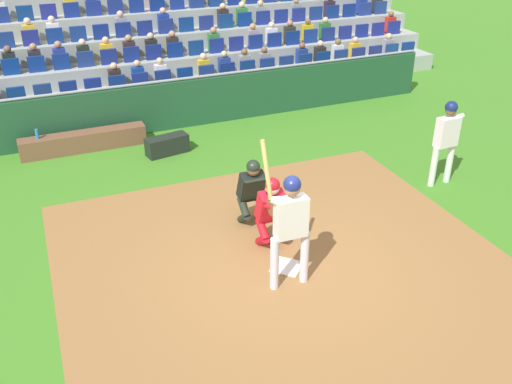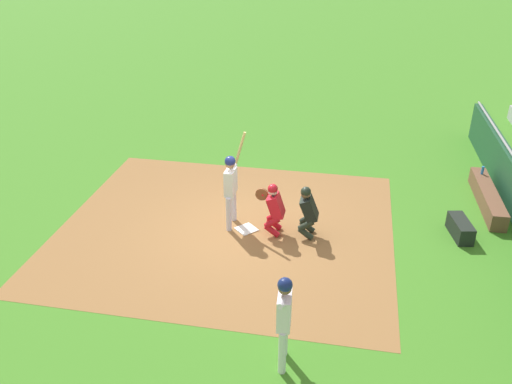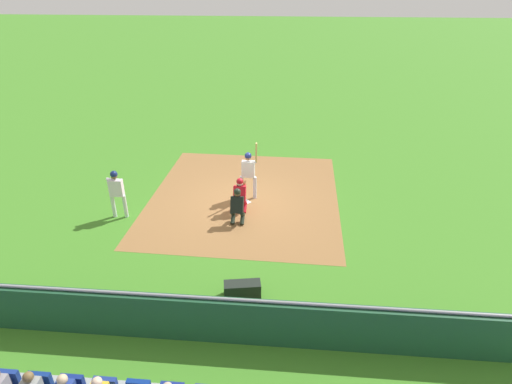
% 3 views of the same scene
% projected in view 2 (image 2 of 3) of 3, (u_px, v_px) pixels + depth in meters
% --- Properties ---
extents(ground_plane, '(160.00, 160.00, 0.00)m').
position_uv_depth(ground_plane, '(246.00, 230.00, 12.92)').
color(ground_plane, '#3F8024').
extents(infield_dirt_patch, '(7.20, 8.10, 0.01)m').
position_uv_depth(infield_dirt_patch, '(226.00, 228.00, 12.99)').
color(infield_dirt_patch, olive).
rests_on(infield_dirt_patch, ground_plane).
extents(home_plate_marker, '(0.62, 0.62, 0.02)m').
position_uv_depth(home_plate_marker, '(246.00, 229.00, 12.91)').
color(home_plate_marker, white).
rests_on(home_plate_marker, infield_dirt_patch).
extents(batter_at_plate, '(0.67, 0.45, 2.33)m').
position_uv_depth(batter_at_plate, '(231.00, 183.00, 12.59)').
color(batter_at_plate, silver).
rests_on(batter_at_plate, ground_plane).
extents(catcher_crouching, '(0.47, 0.72, 1.31)m').
position_uv_depth(catcher_crouching, '(274.00, 206.00, 12.47)').
color(catcher_crouching, red).
rests_on(catcher_crouching, ground_plane).
extents(home_plate_umpire, '(0.47, 0.46, 1.30)m').
position_uv_depth(home_plate_umpire, '(308.00, 209.00, 12.37)').
color(home_plate_umpire, black).
rests_on(home_plate_umpire, ground_plane).
extents(dugout_bench, '(2.80, 0.40, 0.44)m').
position_uv_depth(dugout_bench, '(487.00, 197.00, 13.92)').
color(dugout_bench, brown).
rests_on(dugout_bench, ground_plane).
extents(water_bottle_on_bench, '(0.07, 0.07, 0.23)m').
position_uv_depth(water_bottle_on_bench, '(483.00, 170.00, 14.60)').
color(water_bottle_on_bench, blue).
rests_on(water_bottle_on_bench, dugout_bench).
extents(equipment_duffel_bag, '(1.00, 0.52, 0.42)m').
position_uv_depth(equipment_duffel_bag, '(460.00, 228.00, 12.58)').
color(equipment_duffel_bag, black).
rests_on(equipment_duffel_bag, ground_plane).
extents(on_deck_batter, '(0.60, 0.24, 1.76)m').
position_uv_depth(on_deck_batter, '(284.00, 313.00, 8.61)').
color(on_deck_batter, silver).
rests_on(on_deck_batter, ground_plane).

